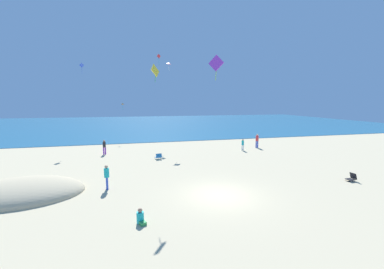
% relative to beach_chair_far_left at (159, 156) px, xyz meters
% --- Properties ---
extents(ground_plane, '(120.00, 120.00, 0.00)m').
position_rel_beach_chair_far_left_xyz_m(ground_plane, '(2.76, -0.23, -0.28)').
color(ground_plane, '#C6B58C').
extents(ocean_water, '(120.00, 60.00, 0.05)m').
position_rel_beach_chair_far_left_xyz_m(ocean_water, '(2.76, 39.96, -0.26)').
color(ocean_water, '#236084').
rests_on(ocean_water, ground_plane).
extents(dune_mound, '(7.30, 5.11, 1.90)m').
position_rel_beach_chair_far_left_xyz_m(dune_mound, '(-9.24, -7.21, -0.28)').
color(dune_mound, tan).
rests_on(dune_mound, ground_plane).
extents(beach_chair_far_left, '(0.68, 0.68, 0.60)m').
position_rel_beach_chair_far_left_xyz_m(beach_chair_far_left, '(0.00, 0.00, 0.00)').
color(beach_chair_far_left, '#2370B2').
rests_on(beach_chair_far_left, ground_plane).
extents(beach_chair_far_right, '(0.69, 0.55, 0.60)m').
position_rel_beach_chair_far_left_xyz_m(beach_chair_far_right, '(13.04, -10.03, -0.03)').
color(beach_chair_far_right, black).
rests_on(beach_chair_far_right, ground_plane).
extents(person_0, '(0.52, 0.66, 0.74)m').
position_rel_beach_chair_far_left_xyz_m(person_0, '(-2.14, -12.53, -0.01)').
color(person_0, '#19ADB2').
rests_on(person_0, ground_plane).
extents(person_1, '(0.37, 0.37, 1.64)m').
position_rel_beach_chair_far_left_xyz_m(person_1, '(-4.16, -7.46, 0.66)').
color(person_1, blue).
rests_on(person_1, ground_plane).
extents(person_2, '(0.38, 0.38, 1.75)m').
position_rel_beach_chair_far_left_xyz_m(person_2, '(12.65, 3.08, 0.73)').
color(person_2, blue).
rests_on(person_2, ground_plane).
extents(person_3, '(0.33, 0.33, 1.38)m').
position_rel_beach_chair_far_left_xyz_m(person_3, '(10.14, 1.92, 0.51)').
color(person_3, white).
rests_on(person_3, ground_plane).
extents(person_4, '(0.37, 0.37, 1.60)m').
position_rel_beach_chair_far_left_xyz_m(person_4, '(-5.54, 3.65, 0.64)').
color(person_4, purple).
rests_on(person_4, ground_plane).
extents(kite_red, '(0.51, 0.47, 1.63)m').
position_rel_beach_chair_far_left_xyz_m(kite_red, '(1.47, 11.81, 11.85)').
color(kite_red, red).
extents(kite_yellow, '(0.61, 0.72, 1.20)m').
position_rel_beach_chair_far_left_xyz_m(kite_yellow, '(-0.83, -7.30, 7.50)').
color(kite_yellow, yellow).
extents(kite_blue, '(0.57, 0.30, 1.42)m').
position_rel_beach_chair_far_left_xyz_m(kite_blue, '(-8.58, 10.34, 10.05)').
color(kite_blue, blue).
extents(kite_pink, '(0.73, 0.65, 1.13)m').
position_rel_beach_chair_far_left_xyz_m(kite_pink, '(2.24, 7.50, 10.33)').
color(kite_pink, pink).
extents(kite_purple, '(0.74, 0.65, 1.43)m').
position_rel_beach_chair_far_left_xyz_m(kite_purple, '(2.35, -10.33, 7.63)').
color(kite_purple, purple).
extents(kite_orange, '(0.39, 0.32, 0.96)m').
position_rel_beach_chair_far_left_xyz_m(kite_orange, '(-3.81, 12.85, 5.13)').
color(kite_orange, orange).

